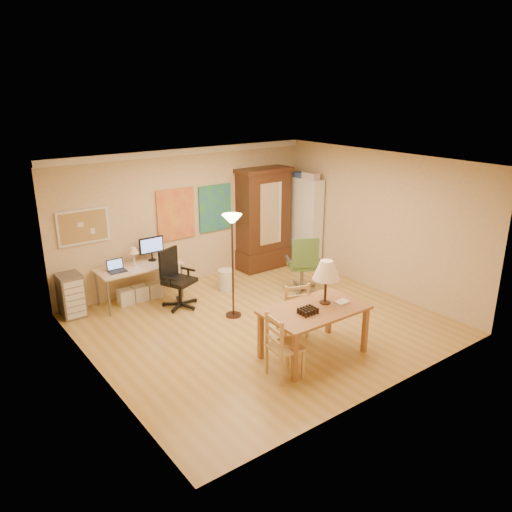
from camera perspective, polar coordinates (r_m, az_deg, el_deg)
floor at (r=8.50m, az=0.78°, el=-7.79°), size 5.50×5.50×0.00m
crown_molding at (r=9.74m, az=-8.15°, el=11.74°), size 5.50×0.08×0.12m
corkboard at (r=9.18m, az=-19.13°, el=3.19°), size 0.90×0.04×0.62m
art_panel_left at (r=9.85m, az=-9.14°, el=4.72°), size 0.80×0.04×1.00m
art_panel_right at (r=10.28m, az=-4.69°, el=5.49°), size 0.75×0.04×0.95m
dining_table at (r=7.33m, az=7.20°, el=-4.71°), size 1.52×0.92×1.42m
ladder_chair_back at (r=7.98m, az=4.26°, el=-6.25°), size 0.54×0.53×0.93m
ladder_chair_left at (r=6.91m, az=3.10°, el=-10.44°), size 0.46×0.48×0.94m
torchiere_lamp at (r=8.28m, az=-2.74°, el=2.33°), size 0.33×0.33×1.82m
computer_desk at (r=9.50m, az=-13.03°, el=-2.58°), size 1.52×0.67×1.15m
office_chair_black at (r=9.16m, az=-8.88°, el=-4.04°), size 0.66×0.66×1.08m
office_chair_green at (r=9.73m, az=5.31°, el=-2.37°), size 0.71×0.71×1.14m
drawer_cart at (r=9.23m, az=-20.37°, el=-4.24°), size 0.38×0.46×0.76m
armoire at (r=10.81m, az=0.85°, el=3.51°), size 1.19×0.57×2.20m
bookshelf at (r=10.99m, az=5.70°, el=3.76°), size 0.29×0.78×1.95m
wastebin at (r=9.85m, az=-3.44°, el=-2.70°), size 0.32×0.32×0.40m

